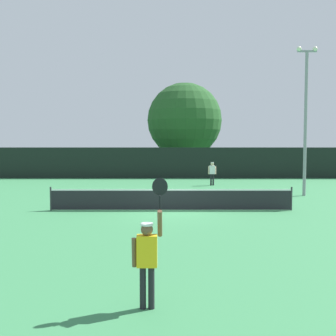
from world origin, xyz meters
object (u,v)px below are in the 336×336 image
Objects in this scene: tennis_ball at (132,203)px; light_pole at (306,112)px; parked_car_near at (95,163)px; player_serving at (148,252)px; parked_car_mid at (235,164)px; large_tree at (185,120)px; player_receiving at (213,171)px.

tennis_ball is 11.19m from light_pole.
tennis_ball is at bearing -76.71° from parked_car_near.
light_pole is at bearing 17.21° from tennis_ball.
light_pole is (8.22, 16.19, 3.72)m from player_serving.
light_pole is (9.67, 3.00, 4.76)m from tennis_ball.
large_tree is at bearing -159.12° from parked_car_mid.
light_pole is 2.00× the size of parked_car_near.
player_serving is at bearing -79.61° from parked_car_near.
tennis_ball is 0.02× the size of parked_car_mid.
parked_car_near is 0.98× the size of parked_car_mid.
large_tree is at bearing 80.23° from tennis_ball.
light_pole is 19.03m from parked_car_mid.
large_tree is at bearing -17.96° from parked_car_near.
player_receiving is 13.57m from parked_car_mid.
player_serving is at bearing -83.72° from tennis_ball.
player_receiving is at bearing 130.53° from light_pole.
player_receiving is 0.39× the size of parked_car_near.
parked_car_mid is (5.17, 1.50, -4.37)m from large_tree.
tennis_ball is 23.24m from parked_car_mid.
tennis_ball is 0.01× the size of light_pole.
player_receiving is at bearing 80.83° from player_serving.
parked_car_near is (-10.81, 14.39, -0.22)m from player_receiving.
large_tree is (-1.50, 11.56, 4.15)m from player_receiving.
parked_car_near and parked_car_mid have the same top height.
player_receiving is at bearing 59.79° from tennis_ball.
player_serving is 0.57× the size of parked_car_mid.
player_serving is 0.29× the size of light_pole.
player_receiving is 12.37m from large_tree.
player_receiving is 0.19× the size of light_pole.
parked_car_near is (-15.53, 19.90, -4.02)m from light_pole.
light_pole is at bearing 63.09° from player_serving.
tennis_ball is at bearing -99.77° from large_tree.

